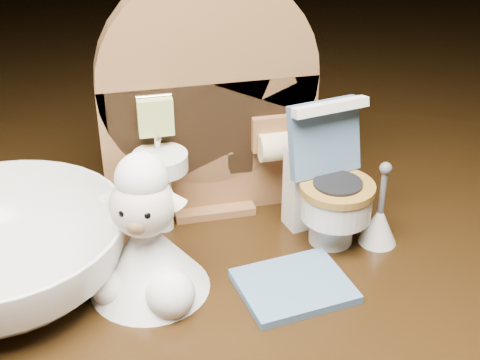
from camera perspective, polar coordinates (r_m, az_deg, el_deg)
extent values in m
cube|color=#33210E|center=(0.41, -0.51, -12.91)|extent=(2.50, 2.50, 0.10)
cube|color=brown|center=(0.41, -2.56, 2.93)|extent=(0.13, 0.02, 0.09)
cylinder|color=brown|center=(0.39, -2.71, 8.56)|extent=(0.13, 0.02, 0.13)
cube|color=brown|center=(0.43, -2.44, -1.91)|extent=(0.05, 0.04, 0.01)
cylinder|color=white|center=(0.40, -6.67, -1.41)|extent=(0.01, 0.01, 0.04)
cylinder|color=white|center=(0.38, -6.83, 1.55)|extent=(0.03, 0.03, 0.01)
cylinder|color=silver|center=(0.39, -7.09, 3.47)|extent=(0.00, 0.00, 0.01)
cube|color=#B6C96A|center=(0.38, -7.22, 5.36)|extent=(0.02, 0.01, 0.02)
cube|color=brown|center=(0.40, 2.73, 3.97)|extent=(0.02, 0.01, 0.02)
cylinder|color=#F9E8AE|center=(0.40, 2.94, 2.83)|extent=(0.02, 0.02, 0.02)
cylinder|color=white|center=(0.39, 7.78, -3.96)|extent=(0.03, 0.03, 0.02)
cylinder|color=white|center=(0.38, 8.21, -1.95)|extent=(0.04, 0.04, 0.02)
cylinder|color=olive|center=(0.38, 8.32, -0.64)|extent=(0.04, 0.04, 0.00)
cube|color=white|center=(0.40, 6.32, -0.46)|extent=(0.04, 0.02, 0.05)
cube|color=#4C6F95|center=(0.38, 7.20, 3.57)|extent=(0.04, 0.02, 0.04)
cube|color=white|center=(0.37, 7.74, 6.19)|extent=(0.05, 0.02, 0.01)
cylinder|color=olive|center=(0.39, 7.79, 3.87)|extent=(0.01, 0.01, 0.01)
cube|color=#4C6F95|center=(0.36, 4.62, -9.00)|extent=(0.06, 0.05, 0.00)
cone|color=white|center=(0.40, 11.77, -3.72)|extent=(0.02, 0.02, 0.02)
cylinder|color=#59595B|center=(0.39, 12.10, -0.97)|extent=(0.00, 0.00, 0.03)
sphere|color=#59595B|center=(0.38, 12.34, 0.98)|extent=(0.01, 0.01, 0.01)
cone|color=white|center=(0.35, -7.86, -6.33)|extent=(0.06, 0.06, 0.04)
sphere|color=white|center=(0.34, -5.99, -9.65)|extent=(0.03, 0.03, 0.03)
sphere|color=white|center=(0.35, -10.91, -8.94)|extent=(0.02, 0.02, 0.02)
sphere|color=silver|center=(0.33, -8.32, -2.12)|extent=(0.03, 0.03, 0.03)
sphere|color=#9D7B53|center=(0.33, -8.79, -3.68)|extent=(0.01, 0.01, 0.01)
sphere|color=white|center=(0.33, -8.40, 0.12)|extent=(0.03, 0.03, 0.03)
cone|color=silver|center=(0.34, -10.73, -1.13)|extent=(0.02, 0.01, 0.02)
cone|color=silver|center=(0.33, -5.78, -1.48)|extent=(0.02, 0.01, 0.02)
sphere|color=black|center=(0.32, -9.95, -2.81)|extent=(0.00, 0.00, 0.00)
sphere|color=black|center=(0.32, -7.94, -2.97)|extent=(0.00, 0.00, 0.00)
imported|color=white|center=(0.37, -19.69, -6.04)|extent=(0.17, 0.17, 0.04)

